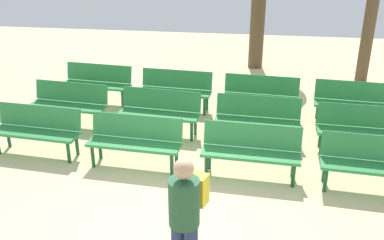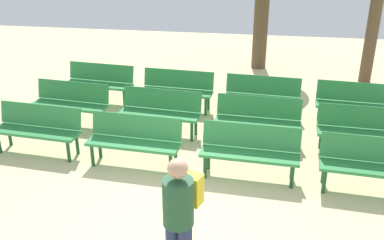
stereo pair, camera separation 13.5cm
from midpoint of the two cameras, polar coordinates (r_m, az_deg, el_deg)
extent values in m
plane|color=beige|center=(6.40, -2.98, -13.24)|extent=(24.00, 24.00, 0.00)
cube|color=#2D8442|center=(8.46, -18.92, -1.46)|extent=(1.63, 0.57, 0.05)
cube|color=#2D8442|center=(8.51, -18.43, 0.59)|extent=(1.60, 0.26, 0.40)
cylinder|color=#194C28|center=(8.09, -15.09, -3.93)|extent=(0.06, 0.06, 0.40)
cylinder|color=#194C28|center=(9.05, -21.95, -1.85)|extent=(0.06, 0.06, 0.40)
cylinder|color=#194C28|center=(8.33, -14.06, -2.95)|extent=(0.06, 0.06, 0.40)
cube|color=#2D8442|center=(7.63, -7.03, -3.06)|extent=(1.62, 0.54, 0.05)
cube|color=#2D8442|center=(7.69, -6.63, -0.78)|extent=(1.60, 0.22, 0.40)
cylinder|color=#194C28|center=(7.85, -12.17, -4.49)|extent=(0.06, 0.06, 0.40)
cylinder|color=#194C28|center=(7.41, -2.23, -5.75)|extent=(0.06, 0.06, 0.40)
cylinder|color=#194C28|center=(8.11, -11.25, -3.46)|extent=(0.06, 0.06, 0.40)
cylinder|color=#194C28|center=(7.68, -1.61, -4.60)|extent=(0.06, 0.06, 0.40)
cube|color=#2D8442|center=(7.29, 7.90, -4.44)|extent=(1.62, 0.53, 0.05)
cube|color=#2D8442|center=(7.36, 8.15, -2.04)|extent=(1.60, 0.21, 0.40)
cylinder|color=#194C28|center=(7.33, 2.21, -6.07)|extent=(0.06, 0.06, 0.40)
cylinder|color=#194C28|center=(7.26, 13.23, -7.10)|extent=(0.06, 0.06, 0.40)
cylinder|color=#194C28|center=(7.61, 2.65, -4.90)|extent=(0.06, 0.06, 0.40)
cylinder|color=#194C28|center=(7.54, 13.24, -5.87)|extent=(0.06, 0.06, 0.40)
cube|color=#2D8442|center=(7.39, 22.70, -5.84)|extent=(1.63, 0.56, 0.05)
cube|color=#2D8442|center=(7.45, 22.81, -3.45)|extent=(1.60, 0.24, 0.40)
cylinder|color=#194C28|center=(7.26, 17.11, -7.56)|extent=(0.06, 0.06, 0.40)
cylinder|color=#194C28|center=(7.54, 17.03, -6.32)|extent=(0.06, 0.06, 0.40)
cube|color=#2D8442|center=(9.50, -15.04, 1.82)|extent=(1.63, 0.59, 0.05)
cube|color=#2D8442|center=(9.57, -14.63, 3.61)|extent=(1.60, 0.28, 0.40)
cylinder|color=#194C28|center=(9.81, -18.92, 0.60)|extent=(0.06, 0.06, 0.40)
cylinder|color=#194C28|center=(9.14, -11.54, -0.26)|extent=(0.06, 0.06, 0.40)
cylinder|color=#194C28|center=(10.06, -17.96, 1.30)|extent=(0.06, 0.06, 0.40)
cylinder|color=#194C28|center=(9.40, -10.71, 0.50)|extent=(0.06, 0.06, 0.40)
cube|color=#2D8442|center=(8.77, -3.76, 0.76)|extent=(1.63, 0.58, 0.05)
cube|color=#2D8442|center=(8.85, -3.40, 2.71)|extent=(1.60, 0.26, 0.40)
cylinder|color=#194C28|center=(8.95, -8.30, -0.54)|extent=(0.06, 0.06, 0.40)
cylinder|color=#194C28|center=(8.54, 0.43, -1.50)|extent=(0.06, 0.06, 0.40)
cylinder|color=#194C28|center=(9.22, -7.56, 0.26)|extent=(0.06, 0.06, 0.40)
cylinder|color=#194C28|center=(8.83, 0.93, -0.64)|extent=(0.06, 0.06, 0.40)
cube|color=#2D8442|center=(8.48, 8.84, -0.30)|extent=(1.62, 0.52, 0.05)
cube|color=#2D8442|center=(8.57, 9.04, 1.72)|extent=(1.60, 0.21, 0.40)
cylinder|color=#194C28|center=(8.49, 3.95, -1.73)|extent=(0.06, 0.06, 0.40)
cylinder|color=#194C28|center=(8.43, 13.41, -2.56)|extent=(0.06, 0.06, 0.40)
cylinder|color=#194C28|center=(8.78, 4.27, -0.85)|extent=(0.06, 0.06, 0.40)
cylinder|color=#194C28|center=(8.72, 13.41, -1.65)|extent=(0.06, 0.06, 0.40)
cube|color=#2D8442|center=(8.52, 21.54, -1.67)|extent=(1.62, 0.52, 0.05)
cube|color=#2D8442|center=(8.61, 21.60, 0.37)|extent=(1.60, 0.20, 0.40)
cylinder|color=#194C28|center=(8.37, 16.75, -3.15)|extent=(0.06, 0.06, 0.40)
cylinder|color=#194C28|center=(8.66, 16.62, -2.21)|extent=(0.06, 0.06, 0.40)
cube|color=#2D8442|center=(10.61, -11.55, 4.47)|extent=(1.63, 0.59, 0.05)
cube|color=#2D8442|center=(10.70, -11.20, 6.05)|extent=(1.60, 0.27, 0.40)
cylinder|color=#194C28|center=(10.87, -15.15, 3.31)|extent=(0.06, 0.06, 0.40)
cylinder|color=#194C28|center=(10.27, -8.30, 2.70)|extent=(0.06, 0.06, 0.40)
cylinder|color=#194C28|center=(11.13, -14.37, 3.87)|extent=(0.06, 0.06, 0.40)
cylinder|color=#194C28|center=(10.54, -7.65, 3.31)|extent=(0.06, 0.06, 0.40)
cube|color=#2D8442|center=(9.93, -1.61, 3.61)|extent=(1.63, 0.55, 0.05)
cube|color=#2D8442|center=(10.03, -1.34, 5.31)|extent=(1.60, 0.23, 0.40)
cylinder|color=#194C28|center=(10.06, -5.69, 2.39)|extent=(0.06, 0.06, 0.40)
cylinder|color=#194C28|center=(9.72, 2.16, 1.71)|extent=(0.06, 0.06, 0.40)
cylinder|color=#194C28|center=(10.34, -5.13, 3.02)|extent=(0.06, 0.06, 0.40)
cylinder|color=#194C28|center=(10.01, 2.52, 2.38)|extent=(0.06, 0.06, 0.40)
cube|color=#2D8442|center=(9.65, 9.33, 2.69)|extent=(1.63, 0.55, 0.05)
cube|color=#2D8442|center=(9.76, 9.52, 4.44)|extent=(1.60, 0.23, 0.40)
cylinder|color=#194C28|center=(9.65, 5.03, 1.47)|extent=(0.06, 0.06, 0.40)
cylinder|color=#194C28|center=(9.57, 13.33, 0.70)|extent=(0.06, 0.06, 0.40)
cylinder|color=#194C28|center=(9.94, 5.31, 2.15)|extent=(0.06, 0.06, 0.40)
cylinder|color=#194C28|center=(9.87, 13.37, 1.41)|extent=(0.06, 0.06, 0.40)
cube|color=#2D8442|center=(9.75, 20.63, 1.66)|extent=(1.63, 0.56, 0.05)
cube|color=#2D8442|center=(9.86, 20.72, 3.40)|extent=(1.60, 0.24, 0.40)
cylinder|color=#194C28|center=(9.62, 16.41, 0.46)|extent=(0.06, 0.06, 0.40)
cylinder|color=#194C28|center=(9.91, 16.36, 1.17)|extent=(0.06, 0.06, 0.40)
cylinder|color=brown|center=(12.39, 22.61, 11.80)|extent=(0.31, 0.31, 3.31)
cylinder|color=brown|center=(13.04, 9.10, 11.86)|extent=(0.41, 0.41, 2.45)
cylinder|color=#235133|center=(4.84, -0.97, -10.50)|extent=(0.43, 0.43, 0.55)
sphere|color=tan|center=(4.62, -1.01, -6.24)|extent=(0.22, 0.22, 0.22)
cube|color=yellow|center=(5.02, 0.46, -8.76)|extent=(0.32, 0.26, 0.36)
camera|label=1|loc=(0.07, -89.53, 0.21)|focal=41.60mm
camera|label=2|loc=(0.07, 90.47, -0.21)|focal=41.60mm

